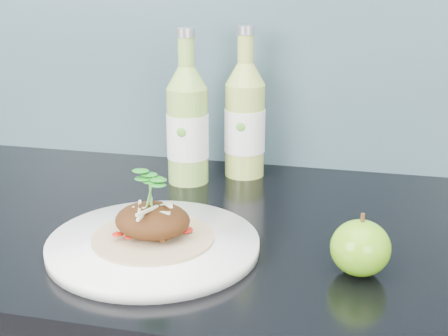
{
  "coord_description": "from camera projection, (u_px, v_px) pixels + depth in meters",
  "views": [
    {
      "loc": [
        0.22,
        0.89,
        1.26
      ],
      "look_at": [
        0.04,
        1.64,
        1.0
      ],
      "focal_mm": 50.0,
      "sensor_mm": 36.0,
      "label": 1
    }
  ],
  "objects": [
    {
      "name": "cider_bottle_left",
      "position": [
        188.0,
        126.0,
        1.04
      ],
      "size": [
        0.09,
        0.09,
        0.26
      ],
      "rotation": [
        0.0,
        0.0,
        0.38
      ],
      "color": "#8BBC4E",
      "rests_on": "kitchen_counter"
    },
    {
      "name": "cider_bottle_right",
      "position": [
        245.0,
        120.0,
        1.07
      ],
      "size": [
        0.08,
        0.08,
        0.26
      ],
      "rotation": [
        0.0,
        0.0,
        -0.19
      ],
      "color": "#A9C050",
      "rests_on": "kitchen_counter"
    },
    {
      "name": "green_apple",
      "position": [
        360.0,
        248.0,
        0.74
      ],
      "size": [
        0.09,
        0.09,
        0.08
      ],
      "rotation": [
        0.0,
        0.0,
        -0.23
      ],
      "color": "#4C9410",
      "rests_on": "kitchen_counter"
    },
    {
      "name": "pork_taco",
      "position": [
        153.0,
        219.0,
        0.8
      ],
      "size": [
        0.16,
        0.16,
        0.1
      ],
      "color": "#A2855C",
      "rests_on": "dinner_plate"
    },
    {
      "name": "dinner_plate",
      "position": [
        154.0,
        245.0,
        0.81
      ],
      "size": [
        0.33,
        0.33,
        0.02
      ],
      "color": "white",
      "rests_on": "kitchen_counter"
    }
  ]
}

